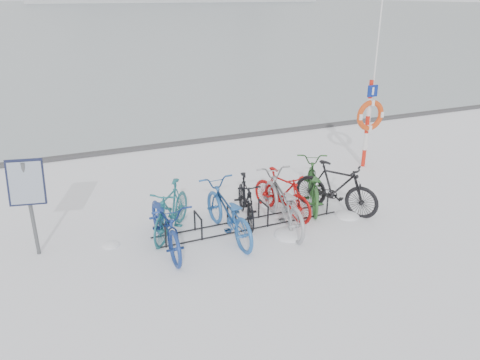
{
  "coord_description": "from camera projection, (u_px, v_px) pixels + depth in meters",
  "views": [
    {
      "loc": [
        -3.59,
        -7.94,
        4.52
      ],
      "look_at": [
        0.08,
        0.6,
        0.78
      ],
      "focal_mm": 35.0,
      "sensor_mm": 36.0,
      "label": 1
    }
  ],
  "objects": [
    {
      "name": "ground",
      "position": [
        248.0,
        225.0,
        9.77
      ],
      "size": [
        900.0,
        900.0,
        0.0
      ],
      "primitive_type": "plane",
      "color": "white",
      "rests_on": "ground"
    },
    {
      "name": "ice_sheet",
      "position": [
        39.0,
        8.0,
        141.88
      ],
      "size": [
        400.0,
        298.0,
        0.02
      ],
      "primitive_type": "cube",
      "color": "#A5B3BB",
      "rests_on": "ground"
    },
    {
      "name": "quay_edge",
      "position": [
        171.0,
        144.0,
        14.78
      ],
      "size": [
        400.0,
        0.25,
        0.1
      ],
      "primitive_type": "cube",
      "color": "#3F3F42",
      "rests_on": "ground"
    },
    {
      "name": "bike_rack",
      "position": [
        248.0,
        217.0,
        9.7
      ],
      "size": [
        4.0,
        0.48,
        0.46
      ],
      "color": "black",
      "rests_on": "ground"
    },
    {
      "name": "info_board",
      "position": [
        27.0,
        188.0,
        8.19
      ],
      "size": [
        0.65,
        0.36,
        1.85
      ],
      "rotation": [
        0.0,
        0.0,
        -0.21
      ],
      "color": "#595B5E",
      "rests_on": "ground"
    },
    {
      "name": "lifebuoy_station",
      "position": [
        370.0,
        115.0,
        12.5
      ],
      "size": [
        0.84,
        0.23,
        4.35
      ],
      "color": "red",
      "rests_on": "ground"
    },
    {
      "name": "bike_0",
      "position": [
        166.0,
        221.0,
        8.74
      ],
      "size": [
        0.73,
        2.07,
        1.08
      ],
      "primitive_type": "imported",
      "rotation": [
        0.0,
        0.0,
        -0.01
      ],
      "color": "navy",
      "rests_on": "ground"
    },
    {
      "name": "bike_1",
      "position": [
        171.0,
        208.0,
        9.28
      ],
      "size": [
        1.48,
        1.74,
        1.08
      ],
      "primitive_type": "imported",
      "rotation": [
        0.0,
        0.0,
        -0.64
      ],
      "color": "#1D636D",
      "rests_on": "ground"
    },
    {
      "name": "bike_2",
      "position": [
        227.0,
        210.0,
        9.17
      ],
      "size": [
        0.83,
        2.13,
        1.1
      ],
      "primitive_type": "imported",
      "rotation": [
        0.0,
        0.0,
        3.19
      ],
      "color": "#255AA1",
      "rests_on": "ground"
    },
    {
      "name": "bike_3",
      "position": [
        246.0,
        198.0,
        9.85
      ],
      "size": [
        0.82,
        1.71,
        0.99
      ],
      "primitive_type": "imported",
      "rotation": [
        0.0,
        0.0,
        -0.22
      ],
      "color": "black",
      "rests_on": "ground"
    },
    {
      "name": "bike_4",
      "position": [
        283.0,
        200.0,
        9.57
      ],
      "size": [
        0.99,
        2.22,
        1.13
      ],
      "primitive_type": "imported",
      "rotation": [
        0.0,
        0.0,
        3.03
      ],
      "color": "#97999D",
      "rests_on": "ground"
    },
    {
      "name": "bike_5",
      "position": [
        282.0,
        192.0,
        10.08
      ],
      "size": [
        0.97,
        1.8,
        1.04
      ],
      "primitive_type": "imported",
      "rotation": [
        0.0,
        0.0,
        0.3
      ],
      "color": "#AE0F0E",
      "rests_on": "ground"
    },
    {
      "name": "bike_6",
      "position": [
        313.0,
        182.0,
        10.56
      ],
      "size": [
        1.53,
        2.11,
        1.05
      ],
      "primitive_type": "imported",
      "rotation": [
        0.0,
        0.0,
        2.68
      ],
      "color": "#285A26",
      "rests_on": "ground"
    },
    {
      "name": "bike_7",
      "position": [
        336.0,
        186.0,
        10.21
      ],
      "size": [
        1.55,
        1.9,
        1.16
      ],
      "primitive_type": "imported",
      "rotation": [
        0.0,
        0.0,
        0.61
      ],
      "color": "black",
      "rests_on": "ground"
    },
    {
      "name": "snow_drifts",
      "position": [
        297.0,
        219.0,
        10.03
      ],
      "size": [
        6.03,
        2.05,
        0.22
      ],
      "color": "white",
      "rests_on": "ground"
    }
  ]
}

